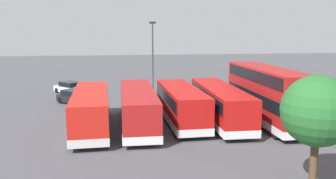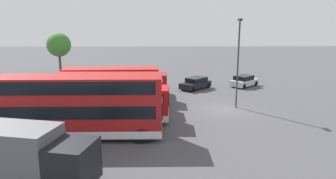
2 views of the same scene
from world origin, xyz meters
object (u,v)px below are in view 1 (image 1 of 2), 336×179
object	(u,v)px
car_small_green	(76,97)
bus_double_decker_near_end	(266,93)
bus_single_deck_fifth	(91,109)
car_hatchback_silver	(70,88)
bus_single_deck_second	(220,103)
bus_single_deck_fourth	(138,106)
lamp_post_tall	(153,53)
bus_single_deck_third	(181,104)

from	to	relation	value
car_small_green	bus_double_decker_near_end	bearing A→B (deg)	148.73
bus_double_decker_near_end	bus_single_deck_fifth	xyz separation A→B (m)	(14.07, 0.05, -0.83)
car_hatchback_silver	bus_double_decker_near_end	bearing A→B (deg)	137.47
bus_single_deck_second	bus_single_deck_fourth	xyz separation A→B (m)	(6.78, 0.21, 0.00)
bus_single_deck_fifth	bus_single_deck_second	bearing A→B (deg)	-176.25
car_hatchback_silver	car_small_green	xyz separation A→B (m)	(-1.39, 6.34, 0.00)
bus_single_deck_second	bus_double_decker_near_end	bearing A→B (deg)	170.24
bus_single_deck_fifth	lamp_post_tall	world-z (taller)	lamp_post_tall
bus_single_deck_fifth	car_hatchback_silver	world-z (taller)	bus_single_deck_fifth
bus_single_deck_fifth	lamp_post_tall	bearing A→B (deg)	-115.19
car_small_green	bus_single_deck_fourth	bearing A→B (deg)	121.68
bus_single_deck_second	car_small_green	size ratio (longest dim) A/B	2.74
bus_double_decker_near_end	bus_single_deck_fourth	size ratio (longest dim) A/B	1.00
bus_single_deck_second	bus_single_deck_fourth	size ratio (longest dim) A/B	0.99
bus_single_deck_fourth	lamp_post_tall	xyz separation A→B (m)	(-2.54, -12.59, 3.31)
bus_single_deck_fourth	bus_single_deck_fifth	xyz separation A→B (m)	(3.61, 0.47, -0.00)
bus_double_decker_near_end	car_hatchback_silver	bearing A→B (deg)	-42.53
bus_single_deck_third	bus_single_deck_fifth	world-z (taller)	same
bus_single_deck_fourth	lamp_post_tall	distance (m)	13.27
bus_single_deck_fifth	bus_single_deck_fourth	bearing A→B (deg)	-172.61
car_small_green	lamp_post_tall	size ratio (longest dim) A/B	0.50
bus_double_decker_near_end	car_small_green	size ratio (longest dim) A/B	2.76
bus_single_deck_third	bus_single_deck_fifth	distance (m)	7.20
bus_single_deck_third	car_small_green	world-z (taller)	bus_single_deck_third
bus_single_deck_third	car_hatchback_silver	size ratio (longest dim) A/B	2.49
bus_single_deck_fifth	bus_single_deck_third	bearing A→B (deg)	-173.28
bus_single_deck_fifth	bus_double_decker_near_end	bearing A→B (deg)	-179.81
car_hatchback_silver	bus_single_deck_fourth	bearing A→B (deg)	114.61
bus_double_decker_near_end	bus_single_deck_second	bearing A→B (deg)	-9.76
bus_single_deck_fifth	car_hatchback_silver	distance (m)	16.73
bus_double_decker_near_end	lamp_post_tall	bearing A→B (deg)	-58.64
bus_single_deck_second	bus_single_deck_fifth	world-z (taller)	same
bus_single_deck_second	bus_single_deck_fifth	size ratio (longest dim) A/B	1.06
bus_double_decker_near_end	bus_single_deck_fourth	bearing A→B (deg)	-2.30
bus_single_deck_third	car_hatchback_silver	xyz separation A→B (m)	(10.80, -15.46, -0.92)
bus_single_deck_fourth	car_hatchback_silver	world-z (taller)	bus_single_deck_fourth
bus_single_deck_third	bus_single_deck_fourth	size ratio (longest dim) A/B	0.87
bus_double_decker_near_end	lamp_post_tall	size ratio (longest dim) A/B	1.38
bus_single_deck_fourth	car_hatchback_silver	size ratio (longest dim) A/B	2.87
bus_single_deck_third	lamp_post_tall	xyz separation A→B (m)	(1.01, -12.22, 3.32)
bus_single_deck_fifth	lamp_post_tall	distance (m)	14.81
car_small_green	lamp_post_tall	world-z (taller)	lamp_post_tall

